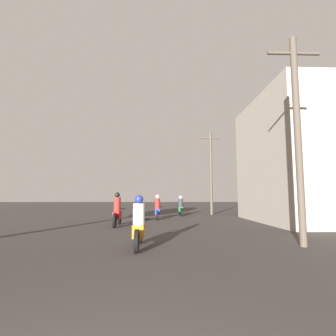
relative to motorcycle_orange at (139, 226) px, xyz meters
name	(u,v)px	position (x,y,z in m)	size (l,w,h in m)	color
motorcycle_orange	(139,226)	(0.00, 0.00, 0.00)	(0.60, 1.92, 1.45)	black
motorcycle_red	(117,213)	(-1.44, 5.27, 0.04)	(0.60, 2.12, 1.59)	black
motorcycle_blue	(157,209)	(0.43, 8.94, 0.02)	(0.60, 2.03, 1.49)	black
motorcycle_green	(181,207)	(2.08, 11.73, -0.01)	(0.60, 1.92, 1.43)	black
building_right_near	(309,159)	(8.81, 6.67, 2.83)	(5.85, 7.41, 6.83)	gray
utility_pole_near	(298,133)	(4.62, 0.01, 2.68)	(1.60, 0.20, 6.22)	#4C4238
utility_pole_far	(211,171)	(4.48, 12.39, 2.75)	(1.60, 0.20, 6.36)	#4C4238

